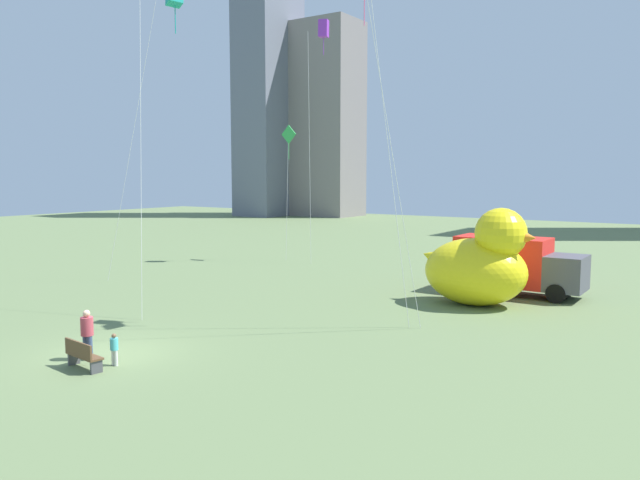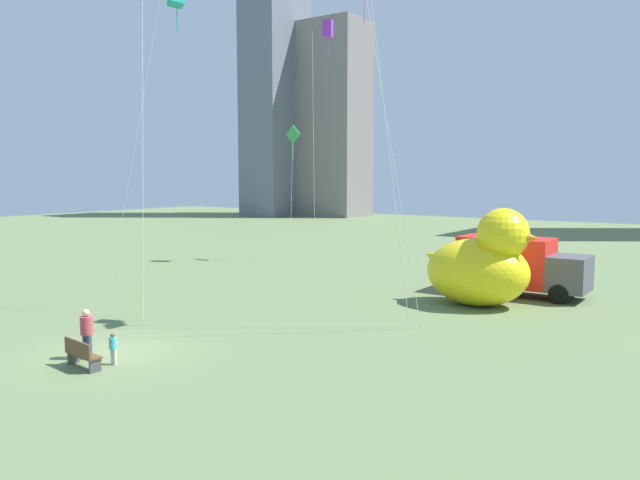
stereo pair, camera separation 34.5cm
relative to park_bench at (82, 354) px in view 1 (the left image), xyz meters
The scene contains 9 objects.
ground_plane 1.77m from the park_bench, 111.58° to the left, with size 140.00×140.00×0.00m, color #62774B.
park_bench is the anchor object (origin of this frame).
person_adult 1.13m from the park_bench, 135.65° to the left, with size 0.40×0.40×1.63m.
person_child 0.95m from the park_bench, 58.47° to the left, with size 0.25×0.25×1.02m.
giant_inflatable_duck 17.40m from the park_bench, 66.84° to the left, with size 5.43×3.48×4.50m.
box_truck 20.86m from the park_bench, 69.03° to the left, with size 6.16×2.42×2.85m.
city_skyline 67.33m from the park_bench, 100.91° to the left, with size 67.52×16.08×39.28m.
kite_green 26.24m from the park_bench, 112.08° to the left, with size 1.27×0.36×9.33m.
kite_purple 29.02m from the park_bench, 106.35° to the left, with size 1.75×1.74×16.12m.
Camera 1 is at (17.05, -12.91, 5.96)m, focal length 34.90 mm.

